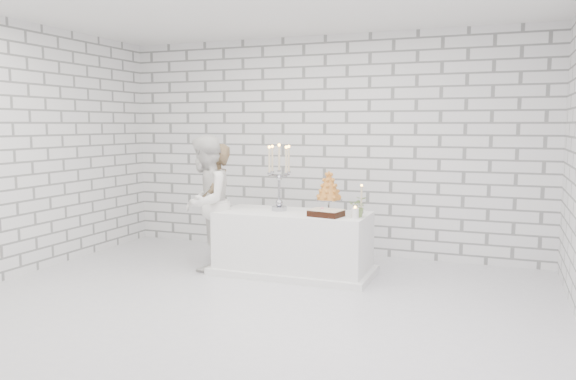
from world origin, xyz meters
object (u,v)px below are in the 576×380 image
Objects in this scene: cake_table at (293,243)px; croquembouche at (329,191)px; groom at (216,206)px; candelabra at (279,177)px; bride at (206,203)px.

croquembouche reaches higher than cake_table.
groom is 1.45m from croquembouche.
candelabra is at bearing 167.06° from cake_table.
groom is at bearing 143.12° from bride.
cake_table is 1.19m from bride.
candelabra reaches higher than croquembouche.
candelabra is at bearing 93.92° from bride.
croquembouche is at bearing 91.84° from bride.
bride reaches higher than cake_table.
groom is at bearing -178.32° from cake_table.
cake_table is 3.57× the size of croquembouche.
croquembouche is at bearing 8.11° from candelabra.
groom is (-1.02, -0.03, 0.40)m from cake_table.
bride is 1.53m from croquembouche.
cake_table is at bearing 72.51° from groom.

